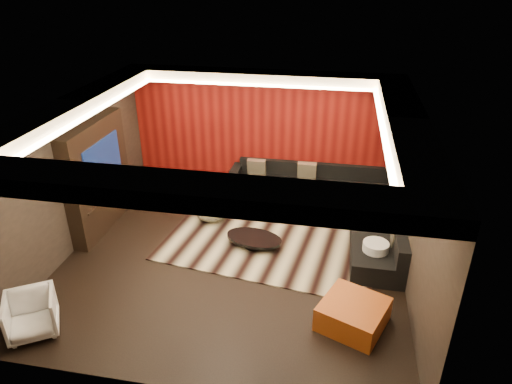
% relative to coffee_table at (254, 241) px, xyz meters
% --- Properties ---
extents(floor, '(6.00, 6.00, 0.02)m').
position_rel_coffee_table_xyz_m(floor, '(-0.30, -0.39, -0.12)').
color(floor, black).
rests_on(floor, ground).
extents(ceiling, '(6.00, 6.00, 0.02)m').
position_rel_coffee_table_xyz_m(ceiling, '(-0.30, -0.39, 2.70)').
color(ceiling, silver).
rests_on(ceiling, ground).
extents(wall_back, '(6.00, 0.02, 2.80)m').
position_rel_coffee_table_xyz_m(wall_back, '(-0.30, 2.62, 1.29)').
color(wall_back, black).
rests_on(wall_back, ground).
extents(wall_left, '(0.02, 6.00, 2.80)m').
position_rel_coffee_table_xyz_m(wall_left, '(-3.31, -0.39, 1.29)').
color(wall_left, black).
rests_on(wall_left, ground).
extents(wall_right, '(0.02, 6.00, 2.80)m').
position_rel_coffee_table_xyz_m(wall_right, '(2.71, -0.39, 1.29)').
color(wall_right, black).
rests_on(wall_right, ground).
extents(red_feature_wall, '(5.98, 0.05, 2.78)m').
position_rel_coffee_table_xyz_m(red_feature_wall, '(-0.30, 2.58, 1.29)').
color(red_feature_wall, '#6B0C0A').
rests_on(red_feature_wall, ground).
extents(soffit_back, '(6.00, 0.60, 0.22)m').
position_rel_coffee_table_xyz_m(soffit_back, '(-0.30, 2.31, 2.58)').
color(soffit_back, silver).
rests_on(soffit_back, ground).
extents(soffit_front, '(6.00, 0.60, 0.22)m').
position_rel_coffee_table_xyz_m(soffit_front, '(-0.30, -3.09, 2.58)').
color(soffit_front, silver).
rests_on(soffit_front, ground).
extents(soffit_left, '(0.60, 4.80, 0.22)m').
position_rel_coffee_table_xyz_m(soffit_left, '(-3.00, -0.39, 2.58)').
color(soffit_left, silver).
rests_on(soffit_left, ground).
extents(soffit_right, '(0.60, 4.80, 0.22)m').
position_rel_coffee_table_xyz_m(soffit_right, '(2.40, -0.39, 2.58)').
color(soffit_right, silver).
rests_on(soffit_right, ground).
extents(cove_back, '(4.80, 0.08, 0.04)m').
position_rel_coffee_table_xyz_m(cove_back, '(-0.30, 1.97, 2.49)').
color(cove_back, '#FFD899').
rests_on(cove_back, ground).
extents(cove_front, '(4.80, 0.08, 0.04)m').
position_rel_coffee_table_xyz_m(cove_front, '(-0.30, -2.75, 2.49)').
color(cove_front, '#FFD899').
rests_on(cove_front, ground).
extents(cove_left, '(0.08, 4.80, 0.04)m').
position_rel_coffee_table_xyz_m(cove_left, '(-2.66, -0.39, 2.49)').
color(cove_left, '#FFD899').
rests_on(cove_left, ground).
extents(cove_right, '(0.08, 4.80, 0.04)m').
position_rel_coffee_table_xyz_m(cove_right, '(2.06, -0.39, 2.49)').
color(cove_right, '#FFD899').
rests_on(cove_right, ground).
extents(tv_surround, '(0.30, 2.00, 2.20)m').
position_rel_coffee_table_xyz_m(tv_surround, '(-3.15, 0.21, 0.99)').
color(tv_surround, black).
rests_on(tv_surround, ground).
extents(tv_screen, '(0.04, 1.30, 0.80)m').
position_rel_coffee_table_xyz_m(tv_screen, '(-2.99, 0.21, 1.34)').
color(tv_screen, black).
rests_on(tv_screen, ground).
extents(tv_shelf, '(0.04, 1.60, 0.04)m').
position_rel_coffee_table_xyz_m(tv_shelf, '(-2.99, 0.21, 0.59)').
color(tv_shelf, black).
rests_on(tv_shelf, ground).
extents(rug, '(4.37, 3.52, 0.02)m').
position_rel_coffee_table_xyz_m(rug, '(0.32, 0.41, -0.10)').
color(rug, '#BAAF88').
rests_on(rug, floor).
extents(coffee_table, '(1.29, 1.29, 0.18)m').
position_rel_coffee_table_xyz_m(coffee_table, '(0.00, 0.00, 0.00)').
color(coffee_table, black).
rests_on(coffee_table, rug).
extents(drum_stool, '(0.37, 0.37, 0.37)m').
position_rel_coffee_table_xyz_m(drum_stool, '(-0.22, 1.05, 0.09)').
color(drum_stool, black).
rests_on(drum_stool, rug).
extents(striped_pouf, '(0.80, 0.80, 0.37)m').
position_rel_coffee_table_xyz_m(striped_pouf, '(-1.06, 0.82, 0.09)').
color(striped_pouf, beige).
rests_on(striped_pouf, rug).
extents(white_side_table, '(0.56, 0.56, 0.56)m').
position_rel_coffee_table_xyz_m(white_side_table, '(2.20, -0.34, 0.17)').
color(white_side_table, silver).
rests_on(white_side_table, floor).
extents(orange_ottoman, '(1.16, 1.16, 0.39)m').
position_rel_coffee_table_xyz_m(orange_ottoman, '(1.83, -1.80, 0.08)').
color(orange_ottoman, '#924412').
rests_on(orange_ottoman, floor).
extents(armchair, '(0.93, 0.94, 0.63)m').
position_rel_coffee_table_xyz_m(armchair, '(-2.74, -2.79, 0.20)').
color(armchair, white).
rests_on(armchair, floor).
extents(sectional_sofa, '(3.65, 3.50, 0.75)m').
position_rel_coffee_table_xyz_m(sectional_sofa, '(1.43, 1.48, 0.15)').
color(sectional_sofa, black).
rests_on(sectional_sofa, floor).
extents(throw_pillows, '(3.17, 2.70, 0.50)m').
position_rel_coffee_table_xyz_m(throw_pillows, '(1.34, 1.39, 0.51)').
color(throw_pillows, '#BAAC88').
rests_on(throw_pillows, sectional_sofa).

